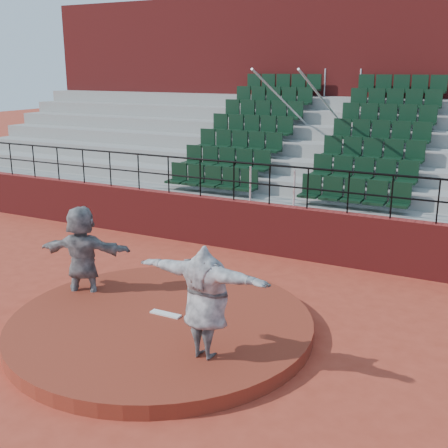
% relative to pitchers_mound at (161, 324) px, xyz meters
% --- Properties ---
extents(ground, '(90.00, 90.00, 0.00)m').
position_rel_pitchers_mound_xyz_m(ground, '(0.00, 0.00, -0.12)').
color(ground, '#AC3A27').
rests_on(ground, ground).
extents(pitchers_mound, '(5.50, 5.50, 0.25)m').
position_rel_pitchers_mound_xyz_m(pitchers_mound, '(0.00, 0.00, 0.00)').
color(pitchers_mound, maroon).
rests_on(pitchers_mound, ground).
extents(pitching_rubber, '(0.60, 0.15, 0.03)m').
position_rel_pitchers_mound_xyz_m(pitching_rubber, '(0.00, 0.15, 0.14)').
color(pitching_rubber, white).
rests_on(pitching_rubber, pitchers_mound).
extents(boundary_wall, '(24.00, 0.30, 1.30)m').
position_rel_pitchers_mound_xyz_m(boundary_wall, '(0.00, 5.00, 0.53)').
color(boundary_wall, maroon).
rests_on(boundary_wall, ground).
extents(wall_railing, '(24.04, 0.05, 1.03)m').
position_rel_pitchers_mound_xyz_m(wall_railing, '(0.00, 5.00, 1.90)').
color(wall_railing, black).
rests_on(wall_railing, boundary_wall).
extents(seating_deck, '(24.00, 5.97, 4.63)m').
position_rel_pitchers_mound_xyz_m(seating_deck, '(0.00, 8.65, 1.31)').
color(seating_deck, gray).
rests_on(seating_deck, ground).
extents(press_box_facade, '(24.00, 3.00, 7.10)m').
position_rel_pitchers_mound_xyz_m(press_box_facade, '(0.00, 12.60, 3.43)').
color(press_box_facade, maroon).
rests_on(press_box_facade, ground).
extents(pitcher, '(2.27, 0.68, 1.83)m').
position_rel_pitchers_mound_xyz_m(pitcher, '(1.40, -0.84, 1.04)').
color(pitcher, black).
rests_on(pitcher, pitchers_mound).
extents(fielder, '(1.96, 1.16, 2.02)m').
position_rel_pitchers_mound_xyz_m(fielder, '(-2.13, 0.42, 0.88)').
color(fielder, black).
rests_on(fielder, ground).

